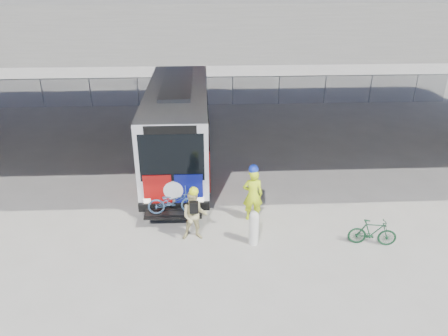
{
  "coord_description": "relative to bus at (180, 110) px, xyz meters",
  "views": [
    {
      "loc": [
        -0.85,
        -15.31,
        8.46
      ],
      "look_at": [
        -0.17,
        -0.93,
        1.6
      ],
      "focal_mm": 35.0,
      "sensor_mm": 36.0,
      "label": 1
    }
  ],
  "objects": [
    {
      "name": "bollard",
      "position": [
        2.69,
        -7.85,
        -1.46
      ],
      "size": [
        0.32,
        0.32,
        1.21
      ],
      "color": "silver",
      "rests_on": "ground"
    },
    {
      "name": "overpass",
      "position": [
        2.0,
        -0.44,
        4.44
      ],
      "size": [
        40.0,
        16.0,
        7.95
      ],
      "color": "#605E59",
      "rests_on": "ground"
    },
    {
      "name": "bus",
      "position": [
        0.0,
        0.0,
        0.0
      ],
      "size": [
        2.67,
        12.91,
        3.69
      ],
      "color": "silver",
      "rests_on": "ground"
    },
    {
      "name": "ground",
      "position": [
        2.0,
        -4.44,
        -2.11
      ],
      "size": [
        160.0,
        160.0,
        0.0
      ],
      "primitive_type": "plane",
      "color": "#9E9991",
      "rests_on": "ground"
    },
    {
      "name": "chainlink_fence",
      "position": [
        2.0,
        7.56,
        -0.68
      ],
      "size": [
        30.0,
        0.06,
        30.0
      ],
      "color": "gray",
      "rests_on": "ground"
    },
    {
      "name": "cyclist_tan",
      "position": [
        0.76,
        -7.47,
        -1.19
      ],
      "size": [
        0.89,
        0.7,
        1.95
      ],
      "rotation": [
        0.0,
        0.0,
        0.03
      ],
      "color": "#D0C385",
      "rests_on": "ground"
    },
    {
      "name": "cyclist_hivis",
      "position": [
        2.81,
        -6.33,
        -1.07
      ],
      "size": [
        0.73,
        0.49,
        2.16
      ],
      "rotation": [
        0.0,
        0.0,
        3.17
      ],
      "color": "#DCFF1A",
      "rests_on": "ground"
    },
    {
      "name": "bike_parked",
      "position": [
        6.54,
        -8.09,
        -1.64
      ],
      "size": [
        1.6,
        0.7,
        0.93
      ],
      "primitive_type": "imported",
      "rotation": [
        0.0,
        0.0,
        1.4
      ],
      "color": "#144124",
      "rests_on": "ground"
    }
  ]
}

